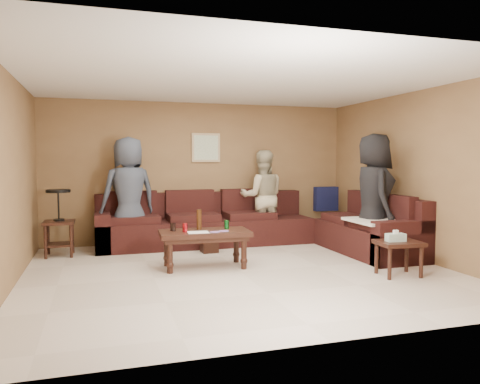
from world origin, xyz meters
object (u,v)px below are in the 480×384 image
at_px(coffee_table, 204,236).
at_px(end_table_left, 59,221).
at_px(sectional_sofa, 261,229).
at_px(person_right, 374,196).
at_px(side_table_right, 398,246).
at_px(waste_bin, 209,243).
at_px(person_middle, 262,197).
at_px(person_left, 129,194).

distance_m(coffee_table, end_table_left, 2.42).
bearing_deg(coffee_table, sectional_sofa, 42.69).
bearing_deg(person_right, coffee_table, 103.03).
relative_size(side_table_right, person_right, 0.31).
relative_size(side_table_right, waste_bin, 1.98).
xyz_separation_m(sectional_sofa, end_table_left, (-3.18, 0.28, 0.21)).
height_order(coffee_table, end_table_left, end_table_left).
bearing_deg(person_right, waste_bin, 79.57).
distance_m(sectional_sofa, side_table_right, 2.52).
distance_m(side_table_right, waste_bin, 2.95).
bearing_deg(end_table_left, sectional_sofa, -4.95).
xyz_separation_m(coffee_table, person_middle, (1.41, 1.58, 0.39)).
height_order(side_table_right, person_right, person_right).
relative_size(coffee_table, end_table_left, 1.22).
height_order(end_table_left, waste_bin, end_table_left).
distance_m(person_middle, person_right, 2.04).
bearing_deg(end_table_left, coffee_table, -35.30).
bearing_deg(waste_bin, coffee_table, -106.70).
bearing_deg(end_table_left, person_right, -17.48).
bearing_deg(sectional_sofa, waste_bin, -173.16).
bearing_deg(person_middle, side_table_right, 119.28).
bearing_deg(sectional_sofa, end_table_left, 175.05).
bearing_deg(sectional_sofa, side_table_right, -65.34).
distance_m(coffee_table, side_table_right, 2.55).
bearing_deg(waste_bin, person_left, 156.69).
relative_size(side_table_right, person_left, 0.32).
height_order(end_table_left, side_table_right, end_table_left).
bearing_deg(side_table_right, person_middle, 107.34).
height_order(person_left, person_middle, person_left).
bearing_deg(person_right, person_left, 80.00).
height_order(side_table_right, person_left, person_left).
bearing_deg(person_right, sectional_sofa, 64.45).
bearing_deg(sectional_sofa, person_middle, 67.03).
xyz_separation_m(person_left, person_middle, (2.32, 0.04, -0.10)).
bearing_deg(waste_bin, person_middle, 27.16).
height_order(side_table_right, person_middle, person_middle).
bearing_deg(sectional_sofa, person_left, 168.96).
distance_m(sectional_sofa, coffee_table, 1.65).
bearing_deg(person_left, end_table_left, -9.54).
distance_m(end_table_left, waste_bin, 2.34).
xyz_separation_m(end_table_left, person_left, (1.06, 0.14, 0.39)).
distance_m(coffee_table, person_left, 1.85).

